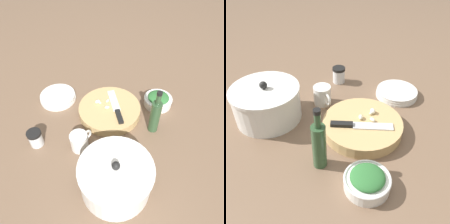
% 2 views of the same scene
% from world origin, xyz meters
% --- Properties ---
extents(ground_plane, '(5.00, 5.00, 0.00)m').
position_xyz_m(ground_plane, '(0.00, 0.00, 0.00)').
color(ground_plane, brown).
extents(cutting_board, '(0.29, 0.29, 0.04)m').
position_xyz_m(cutting_board, '(0.04, -0.10, 0.02)').
color(cutting_board, tan).
rests_on(cutting_board, ground_plane).
extents(chef_knife, '(0.11, 0.21, 0.01)m').
position_xyz_m(chef_knife, '(0.01, -0.09, 0.05)').
color(chef_knife, black).
rests_on(chef_knife, cutting_board).
extents(garlic_cloves, '(0.08, 0.07, 0.02)m').
position_xyz_m(garlic_cloves, '(0.08, -0.11, 0.05)').
color(garlic_cloves, '#EFE6CC').
rests_on(garlic_cloves, cutting_board).
extents(herb_bowl, '(0.14, 0.14, 0.06)m').
position_xyz_m(herb_bowl, '(-0.18, -0.20, 0.03)').
color(herb_bowl, silver).
rests_on(herb_bowl, ground_plane).
extents(spice_jar, '(0.06, 0.06, 0.07)m').
position_xyz_m(spice_jar, '(0.32, 0.12, 0.04)').
color(spice_jar, silver).
rests_on(spice_jar, ground_plane).
extents(coffee_mug, '(0.08, 0.09, 0.08)m').
position_xyz_m(coffee_mug, '(0.13, 0.11, 0.04)').
color(coffee_mug, silver).
rests_on(coffee_mug, ground_plane).
extents(plate_stack, '(0.18, 0.18, 0.03)m').
position_xyz_m(plate_stack, '(0.32, -0.16, 0.01)').
color(plate_stack, silver).
rests_on(plate_stack, ground_plane).
extents(oil_bottle, '(0.04, 0.04, 0.22)m').
position_xyz_m(oil_bottle, '(-0.16, -0.04, 0.09)').
color(oil_bottle, '#2D4C2D').
rests_on(oil_bottle, ground_plane).
extents(stock_pot, '(0.26, 0.26, 0.16)m').
position_xyz_m(stock_pot, '(-0.04, 0.25, 0.07)').
color(stock_pot, silver).
rests_on(stock_pot, ground_plane).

